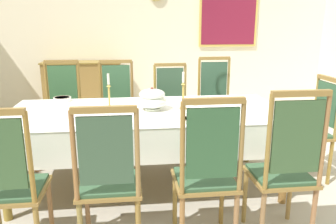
# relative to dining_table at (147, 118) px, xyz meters

# --- Properties ---
(ground) EXTENTS (7.60, 6.80, 0.04)m
(ground) POSITION_rel_dining_table_xyz_m (0.00, 0.15, -0.73)
(ground) COLOR #BAB5A4
(back_wall) EXTENTS (7.60, 0.08, 3.48)m
(back_wall) POSITION_rel_dining_table_xyz_m (0.00, 3.59, 1.03)
(back_wall) COLOR #EFE5C8
(back_wall) RESTS_ON ground
(dining_table) EXTENTS (2.59, 1.16, 0.78)m
(dining_table) POSITION_rel_dining_table_xyz_m (0.00, 0.00, 0.00)
(dining_table) COLOR olive
(dining_table) RESTS_ON ground
(tablecloth) EXTENTS (2.61, 1.18, 0.31)m
(tablecloth) POSITION_rel_dining_table_xyz_m (0.00, -0.00, 0.01)
(tablecloth) COLOR white
(tablecloth) RESTS_ON dining_table
(chair_south_a) EXTENTS (0.44, 0.42, 1.10)m
(chair_south_a) POSITION_rel_dining_table_xyz_m (-0.97, -0.99, -0.14)
(chair_south_a) COLOR olive
(chair_south_a) RESTS_ON ground
(chair_north_a) EXTENTS (0.44, 0.42, 1.15)m
(chair_north_a) POSITION_rel_dining_table_xyz_m (-0.97, 0.99, -0.12)
(chair_north_a) COLOR olive
(chair_north_a) RESTS_ON ground
(chair_south_b) EXTENTS (0.44, 0.42, 1.10)m
(chair_south_b) POSITION_rel_dining_table_xyz_m (-0.32, -0.99, -0.14)
(chair_south_b) COLOR #89603D
(chair_south_b) RESTS_ON ground
(chair_north_b) EXTENTS (0.44, 0.42, 1.15)m
(chair_north_b) POSITION_rel_dining_table_xyz_m (-0.32, 0.99, -0.12)
(chair_north_b) COLOR olive
(chair_north_b) RESTS_ON ground
(chair_south_c) EXTENTS (0.44, 0.42, 1.14)m
(chair_south_c) POSITION_rel_dining_table_xyz_m (0.36, -0.99, -0.13)
(chair_south_c) COLOR olive
(chair_south_c) RESTS_ON ground
(chair_north_c) EXTENTS (0.44, 0.42, 1.10)m
(chair_north_c) POSITION_rel_dining_table_xyz_m (0.36, 0.99, -0.14)
(chair_north_c) COLOR olive
(chair_north_c) RESTS_ON ground
(chair_south_d) EXTENTS (0.44, 0.42, 1.17)m
(chair_south_d) POSITION_rel_dining_table_xyz_m (0.93, -0.99, -0.12)
(chair_south_d) COLOR olive
(chair_south_d) RESTS_ON ground
(chair_north_d) EXTENTS (0.44, 0.42, 1.17)m
(chair_north_d) POSITION_rel_dining_table_xyz_m (0.93, 0.99, -0.12)
(chair_north_d) COLOR brown
(chair_north_d) RESTS_ON ground
(chair_head_east) EXTENTS (0.42, 0.44, 1.07)m
(chair_head_east) POSITION_rel_dining_table_xyz_m (1.70, -0.00, -0.15)
(chair_head_east) COLOR olive
(chair_head_east) RESTS_ON ground
(soup_tureen) EXTENTS (0.28, 0.28, 0.22)m
(soup_tureen) POSITION_rel_dining_table_xyz_m (0.05, 0.00, 0.18)
(soup_tureen) COLOR white
(soup_tureen) RESTS_ON tablecloth
(candlestick_west) EXTENTS (0.07, 0.07, 0.35)m
(candlestick_west) POSITION_rel_dining_table_xyz_m (-0.35, 0.00, 0.22)
(candlestick_west) COLOR gold
(candlestick_west) RESTS_ON tablecloth
(candlestick_east) EXTENTS (0.07, 0.07, 0.36)m
(candlestick_east) POSITION_rel_dining_table_xyz_m (0.35, 0.00, 0.22)
(candlestick_east) COLOR gold
(candlestick_east) RESTS_ON tablecloth
(bowl_near_left) EXTENTS (0.15, 0.15, 0.04)m
(bowl_near_left) POSITION_rel_dining_table_xyz_m (0.32, -0.46, 0.10)
(bowl_near_left) COLOR white
(bowl_near_left) RESTS_ON tablecloth
(bowl_near_right) EXTENTS (0.19, 0.19, 0.04)m
(bowl_near_right) POSITION_rel_dining_table_xyz_m (1.13, -0.42, 0.10)
(bowl_near_right) COLOR white
(bowl_near_right) RESTS_ON tablecloth
(bowl_far_left) EXTENTS (0.18, 0.18, 0.04)m
(bowl_far_left) POSITION_rel_dining_table_xyz_m (-0.87, 0.48, 0.10)
(bowl_far_left) COLOR white
(bowl_far_left) RESTS_ON tablecloth
(spoon_primary) EXTENTS (0.07, 0.17, 0.01)m
(spoon_primary) POSITION_rel_dining_table_xyz_m (0.42, -0.43, 0.08)
(spoon_primary) COLOR gold
(spoon_primary) RESTS_ON tablecloth
(spoon_secondary) EXTENTS (0.05, 0.18, 0.01)m
(spoon_secondary) POSITION_rel_dining_table_xyz_m (1.25, -0.40, 0.08)
(spoon_secondary) COLOR gold
(spoon_secondary) RESTS_ON tablecloth
(sideboard) EXTENTS (1.44, 0.48, 0.90)m
(sideboard) POSITION_rel_dining_table_xyz_m (-1.01, 3.27, -0.26)
(sideboard) COLOR olive
(sideboard) RESTS_ON ground
(framed_painting) EXTENTS (1.15, 0.05, 1.13)m
(framed_painting) POSITION_rel_dining_table_xyz_m (1.81, 3.52, 1.00)
(framed_painting) COLOR #D1B251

